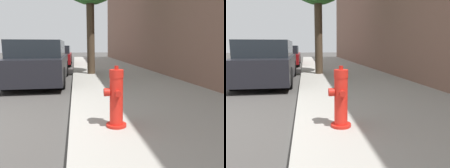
# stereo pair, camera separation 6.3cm
# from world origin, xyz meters

# --- Properties ---
(sidewalk_slab) EXTENTS (3.47, 40.00, 0.11)m
(sidewalk_slab) POSITION_xyz_m (3.70, 0.00, 0.06)
(sidewalk_slab) COLOR #99968E
(sidewalk_slab) RESTS_ON ground_plane
(fire_hydrant) EXTENTS (0.31, 0.31, 0.83)m
(fire_hydrant) POSITION_xyz_m (2.60, -0.07, 0.49)
(fire_hydrant) COLOR red
(fire_hydrant) RESTS_ON sidewalk_slab
(parked_car_near) EXTENTS (1.69, 4.34, 1.38)m
(parked_car_near) POSITION_xyz_m (0.92, 4.68, 0.67)
(parked_car_near) COLOR black
(parked_car_near) RESTS_ON ground_plane
(parked_car_mid) EXTENTS (1.82, 4.26, 1.24)m
(parked_car_mid) POSITION_xyz_m (0.92, 11.48, 0.61)
(parked_car_mid) COLOR maroon
(parked_car_mid) RESTS_ON ground_plane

